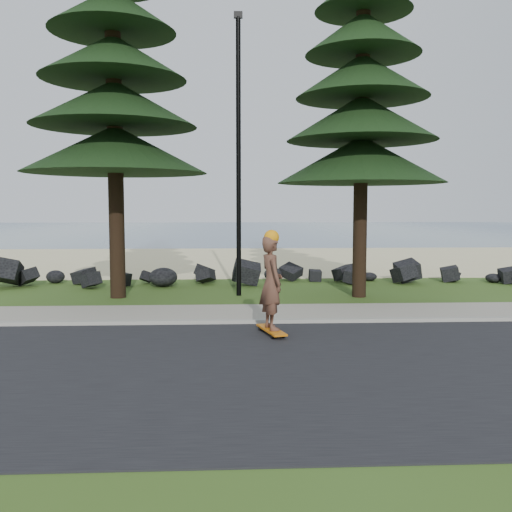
% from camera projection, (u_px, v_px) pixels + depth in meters
% --- Properties ---
extents(ground, '(160.00, 160.00, 0.00)m').
position_uv_depth(ground, '(241.00, 316.00, 13.68)').
color(ground, '#3A571B').
rests_on(ground, ground).
extents(road, '(160.00, 7.00, 0.02)m').
position_uv_depth(road, '(247.00, 369.00, 9.20)').
color(road, black).
rests_on(road, ground).
extents(kerb, '(160.00, 0.20, 0.10)m').
position_uv_depth(kerb, '(242.00, 322.00, 12.78)').
color(kerb, gray).
rests_on(kerb, ground).
extents(sidewalk, '(160.00, 2.00, 0.08)m').
position_uv_depth(sidewalk, '(241.00, 313.00, 13.87)').
color(sidewalk, '#A09B85').
rests_on(sidewalk, ground).
extents(beach_sand, '(160.00, 15.00, 0.01)m').
position_uv_depth(beach_sand, '(235.00, 260.00, 28.11)').
color(beach_sand, beige).
rests_on(beach_sand, ground).
extents(ocean, '(160.00, 58.00, 0.01)m').
position_uv_depth(ocean, '(231.00, 230.00, 64.43)').
color(ocean, '#3F5D78').
rests_on(ocean, ground).
extents(seawall_boulders, '(60.00, 2.40, 1.10)m').
position_uv_depth(seawall_boulders, '(238.00, 284.00, 19.25)').
color(seawall_boulders, black).
rests_on(seawall_boulders, ground).
extents(pine_right, '(4.80, 4.80, 12.72)m').
position_uv_depth(pine_right, '(363.00, 13.00, 15.93)').
color(pine_right, black).
rests_on(pine_right, ground).
extents(lamp_post, '(0.25, 0.14, 8.14)m').
position_uv_depth(lamp_post, '(239.00, 154.00, 16.50)').
color(lamp_post, black).
rests_on(lamp_post, ground).
extents(skateboarder, '(0.63, 1.18, 2.14)m').
position_uv_depth(skateboarder, '(271.00, 283.00, 11.58)').
color(skateboarder, '#C0620B').
rests_on(skateboarder, ground).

